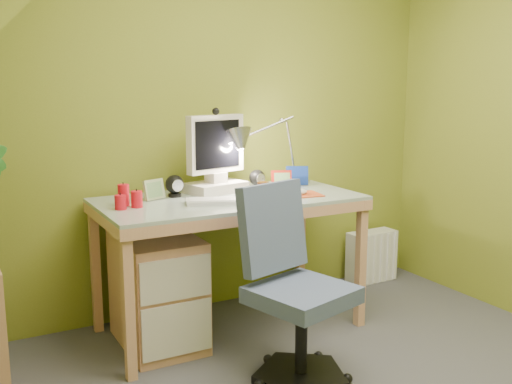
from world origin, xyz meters
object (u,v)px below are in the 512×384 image
task_chair (302,293)px  radiator (371,256)px  monitor (216,151)px  desk (230,264)px  desk_lamp (281,136)px

task_chair → radiator: size_ratio=2.43×
monitor → radiator: bearing=-8.4°
desk → task_chair: size_ratio=1.65×
desk → monitor: (0.00, 0.18, 0.65)m
monitor → desk_lamp: bearing=-12.9°
monitor → radiator: size_ratio=1.35×
desk → task_chair: (0.03, -0.73, 0.05)m
radiator → desk: bearing=-169.7°
monitor → task_chair: monitor is taller
desk_lamp → radiator: 1.26m
radiator → desk_lamp: bearing=-175.1°
desk_lamp → desk: bearing=-149.5°
desk_lamp → task_chair: bearing=-105.8°
desk → desk_lamp: desk_lamp is taller
task_chair → radiator: 1.63m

